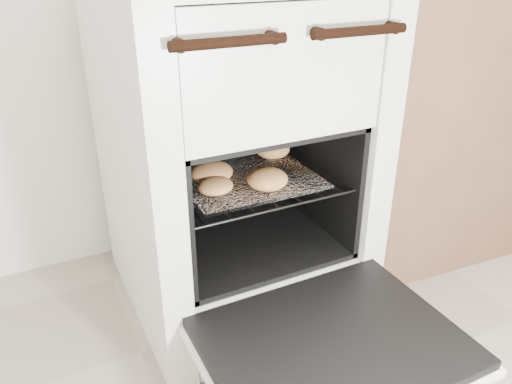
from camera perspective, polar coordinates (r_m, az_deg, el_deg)
stove at (r=1.33m, az=-2.79°, el=4.38°), size 0.60×0.66×0.91m
oven_door at (r=1.09m, az=8.76°, el=-16.96°), size 0.54×0.42×0.04m
oven_rack at (r=1.29m, az=-1.57°, el=1.80°), size 0.43×0.42×0.01m
foil_sheet at (r=1.27m, az=-1.19°, el=1.71°), size 0.34×0.30×0.01m
baked_rolls at (r=1.25m, az=-1.47°, el=2.60°), size 0.35×0.30×0.05m
counter at (r=1.82m, az=19.56°, el=9.09°), size 0.94×0.66×0.90m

